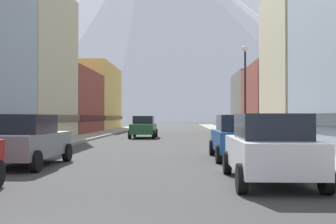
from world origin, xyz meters
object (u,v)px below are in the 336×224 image
Objects in this scene: car_left_1 at (26,140)px; streetlamp_right at (245,79)px; car_right_0 at (269,148)px; car_right_1 at (238,137)px; car_driving_0 at (144,127)px.

car_left_1 is 14.95m from streetlamp_right.
car_right_0 is at bearing -24.36° from car_left_1.
car_left_1 is 0.76× the size of streetlamp_right.
car_right_1 is 0.75× the size of streetlamp_right.
car_right_0 is (7.60, -3.44, 0.00)m from car_left_1.
car_right_1 is 18.13m from car_driving_0.
car_driving_0 is at bearing 102.92° from car_right_0.
car_driving_0 is (-5.40, 17.31, 0.00)m from car_right_1.
car_left_1 is 1.01× the size of car_driving_0.
car_right_0 is 1.00× the size of car_driving_0.
car_right_1 is (0.00, 6.22, 0.00)m from car_right_0.
car_left_1 is at bearing 155.64° from car_right_0.
car_left_1 and car_right_1 have the same top height.
car_left_1 is at bearing -96.25° from car_driving_0.
car_right_1 is 9.30m from streetlamp_right.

